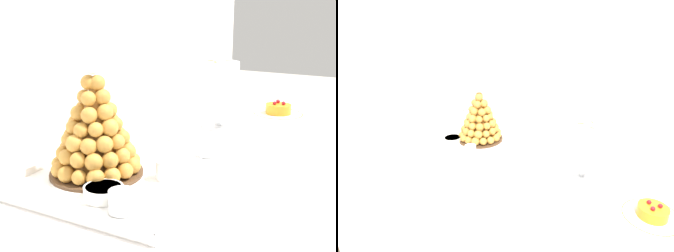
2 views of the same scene
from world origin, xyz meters
TOP-DOWN VIEW (x-y plane):
  - buffet_table at (0.00, 0.00)m, footprint 1.68×0.99m
  - serving_tray at (-0.13, 0.07)m, footprint 0.53×0.43m
  - croquembouche at (-0.19, 0.13)m, footprint 0.22×0.22m
  - dessert_cup_left at (-0.32, -0.03)m, footprint 0.05×0.05m
  - dessert_cup_mid_left at (-0.13, -0.03)m, footprint 0.05×0.05m
  - dessert_cup_centre at (0.06, -0.04)m, footprint 0.06×0.06m
  - creme_brulee_ramekin at (-0.29, 0.04)m, footprint 0.09×0.09m
  - macaron_goblet at (0.35, 0.04)m, footprint 0.13×0.13m
  - fruit_tart_plate at (0.61, -0.09)m, footprint 0.19×0.19m

SIDE VIEW (x-z plane):
  - buffet_table at x=0.00m, z-range 0.29..1.02m
  - serving_tray at x=-0.13m, z-range 0.73..0.75m
  - fruit_tart_plate at x=0.61m, z-range 0.72..0.77m
  - creme_brulee_ramekin at x=-0.29m, z-range 0.74..0.77m
  - dessert_cup_left at x=-0.32m, z-range 0.74..0.78m
  - dessert_cup_mid_left at x=-0.13m, z-range 0.74..0.78m
  - dessert_cup_centre at x=0.06m, z-range 0.74..0.79m
  - croquembouche at x=-0.19m, z-range 0.71..0.98m
  - macaron_goblet at x=0.35m, z-range 0.76..0.99m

